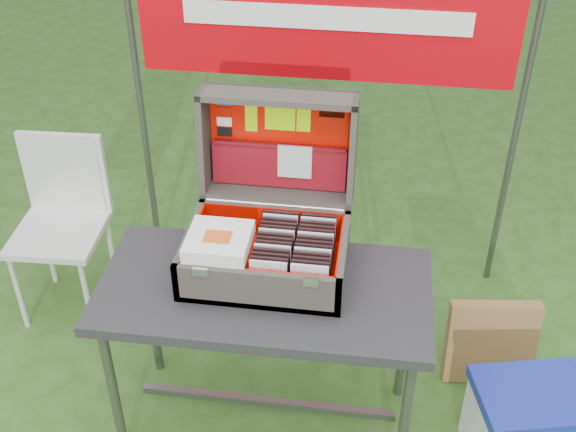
% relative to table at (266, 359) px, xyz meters
% --- Properties ---
extents(table, '(1.15, 0.58, 0.72)m').
position_rel_table_xyz_m(table, '(0.00, 0.00, 0.00)').
color(table, '#2A2A2B').
rests_on(table, ground).
extents(table_top, '(1.15, 0.58, 0.04)m').
position_rel_table_xyz_m(table_top, '(0.00, 0.00, 0.34)').
color(table_top, '#2A2A2B').
rests_on(table_top, ground).
extents(table_leg_fl, '(0.04, 0.04, 0.68)m').
position_rel_table_xyz_m(table_leg_fl, '(-0.51, -0.23, -0.02)').
color(table_leg_fl, '#59595B').
rests_on(table_leg_fl, ground).
extents(table_leg_fr, '(0.04, 0.04, 0.68)m').
position_rel_table_xyz_m(table_leg_fr, '(0.51, -0.23, -0.02)').
color(table_leg_fr, '#59595B').
rests_on(table_leg_fr, ground).
extents(table_leg_bl, '(0.04, 0.04, 0.68)m').
position_rel_table_xyz_m(table_leg_bl, '(-0.51, 0.23, -0.02)').
color(table_leg_bl, '#59595B').
rests_on(table_leg_bl, ground).
extents(table_leg_br, '(0.04, 0.04, 0.68)m').
position_rel_table_xyz_m(table_leg_br, '(0.51, 0.23, -0.02)').
color(table_leg_br, '#59595B').
rests_on(table_leg_br, ground).
extents(table_brace, '(1.00, 0.03, 0.03)m').
position_rel_table_xyz_m(table_brace, '(-0.00, -0.00, -0.24)').
color(table_brace, '#59595B').
rests_on(table_brace, ground).
extents(suitcase, '(0.56, 0.56, 0.54)m').
position_rel_table_xyz_m(suitcase, '(-0.01, 0.14, 0.63)').
color(suitcase, '#5A5147').
rests_on(suitcase, table).
extents(suitcase_base_bottom, '(0.56, 0.40, 0.02)m').
position_rel_table_xyz_m(suitcase_base_bottom, '(-0.01, 0.08, 0.37)').
color(suitcase_base_bottom, '#5A5147').
rests_on(suitcase_base_bottom, table_top).
extents(suitcase_base_wall_front, '(0.56, 0.02, 0.15)m').
position_rel_table_xyz_m(suitcase_base_wall_front, '(-0.01, -0.11, 0.43)').
color(suitcase_base_wall_front, '#5A5147').
rests_on(suitcase_base_wall_front, table_top).
extents(suitcase_base_wall_back, '(0.56, 0.02, 0.15)m').
position_rel_table_xyz_m(suitcase_base_wall_back, '(-0.01, 0.27, 0.43)').
color(suitcase_base_wall_back, '#5A5147').
rests_on(suitcase_base_wall_back, table_top).
extents(suitcase_base_wall_left, '(0.02, 0.40, 0.15)m').
position_rel_table_xyz_m(suitcase_base_wall_left, '(-0.27, 0.08, 0.43)').
color(suitcase_base_wall_left, '#5A5147').
rests_on(suitcase_base_wall_left, table_top).
extents(suitcase_base_wall_right, '(0.02, 0.40, 0.15)m').
position_rel_table_xyz_m(suitcase_base_wall_right, '(0.26, 0.08, 0.43)').
color(suitcase_base_wall_right, '#5A5147').
rests_on(suitcase_base_wall_right, table_top).
extents(suitcase_liner_floor, '(0.51, 0.35, 0.01)m').
position_rel_table_xyz_m(suitcase_liner_floor, '(-0.01, 0.08, 0.38)').
color(suitcase_liner_floor, red).
rests_on(suitcase_liner_floor, suitcase_base_bottom).
extents(suitcase_latch_left, '(0.05, 0.01, 0.03)m').
position_rel_table_xyz_m(suitcase_latch_left, '(-0.19, -0.12, 0.50)').
color(suitcase_latch_left, silver).
rests_on(suitcase_latch_left, suitcase_base_wall_front).
extents(suitcase_latch_right, '(0.05, 0.01, 0.03)m').
position_rel_table_xyz_m(suitcase_latch_right, '(0.17, -0.12, 0.50)').
color(suitcase_latch_right, silver).
rests_on(suitcase_latch_right, suitcase_base_wall_front).
extents(suitcase_hinge, '(0.50, 0.02, 0.02)m').
position_rel_table_xyz_m(suitcase_hinge, '(-0.01, 0.28, 0.51)').
color(suitcase_hinge, silver).
rests_on(suitcase_hinge, suitcase_base_wall_back).
extents(suitcase_lid_back, '(0.56, 0.06, 0.40)m').
position_rel_table_xyz_m(suitcase_lid_back, '(-0.01, 0.43, 0.69)').
color(suitcase_lid_back, '#5A5147').
rests_on(suitcase_lid_back, suitcase_base_wall_back).
extents(suitcase_lid_rim_far, '(0.56, 0.15, 0.03)m').
position_rel_table_xyz_m(suitcase_lid_rim_far, '(-0.01, 0.39, 0.89)').
color(suitcase_lid_rim_far, '#5A5147').
rests_on(suitcase_lid_rim_far, suitcase_lid_back).
extents(suitcase_lid_rim_near, '(0.56, 0.15, 0.03)m').
position_rel_table_xyz_m(suitcase_lid_rim_near, '(-0.01, 0.35, 0.51)').
color(suitcase_lid_rim_near, '#5A5147').
rests_on(suitcase_lid_rim_near, suitcase_lid_back).
extents(suitcase_lid_rim_left, '(0.02, 0.18, 0.41)m').
position_rel_table_xyz_m(suitcase_lid_rim_left, '(-0.27, 0.37, 0.70)').
color(suitcase_lid_rim_left, '#5A5147').
rests_on(suitcase_lid_rim_left, suitcase_lid_back).
extents(suitcase_lid_rim_right, '(0.02, 0.18, 0.41)m').
position_rel_table_xyz_m(suitcase_lid_rim_right, '(0.26, 0.37, 0.70)').
color(suitcase_lid_rim_right, '#5A5147').
rests_on(suitcase_lid_rim_right, suitcase_lid_back).
extents(suitcase_lid_liner, '(0.51, 0.04, 0.35)m').
position_rel_table_xyz_m(suitcase_lid_liner, '(-0.01, 0.42, 0.70)').
color(suitcase_lid_liner, red).
rests_on(suitcase_lid_liner, suitcase_lid_back).
extents(suitcase_liner_wall_front, '(0.51, 0.01, 0.13)m').
position_rel_table_xyz_m(suitcase_liner_wall_front, '(-0.01, -0.10, 0.44)').
color(suitcase_liner_wall_front, red).
rests_on(suitcase_liner_wall_front, suitcase_base_bottom).
extents(suitcase_liner_wall_back, '(0.51, 0.01, 0.13)m').
position_rel_table_xyz_m(suitcase_liner_wall_back, '(-0.01, 0.25, 0.44)').
color(suitcase_liner_wall_back, red).
rests_on(suitcase_liner_wall_back, suitcase_base_bottom).
extents(suitcase_liner_wall_left, '(0.01, 0.35, 0.13)m').
position_rel_table_xyz_m(suitcase_liner_wall_left, '(-0.26, 0.08, 0.44)').
color(suitcase_liner_wall_left, red).
rests_on(suitcase_liner_wall_left, suitcase_base_bottom).
extents(suitcase_liner_wall_right, '(0.01, 0.35, 0.13)m').
position_rel_table_xyz_m(suitcase_liner_wall_right, '(0.25, 0.08, 0.44)').
color(suitcase_liner_wall_right, red).
rests_on(suitcase_liner_wall_right, suitcase_base_bottom).
extents(suitcase_lid_pocket, '(0.49, 0.05, 0.16)m').
position_rel_table_xyz_m(suitcase_lid_pocket, '(-0.01, 0.39, 0.60)').
color(suitcase_lid_pocket, maroon).
rests_on(suitcase_lid_pocket, suitcase_lid_liner).
extents(suitcase_pocket_edge, '(0.48, 0.02, 0.02)m').
position_rel_table_xyz_m(suitcase_pocket_edge, '(-0.01, 0.39, 0.68)').
color(suitcase_pocket_edge, maroon).
rests_on(suitcase_pocket_edge, suitcase_lid_pocket).
extents(suitcase_pocket_cd, '(0.12, 0.02, 0.12)m').
position_rel_table_xyz_m(suitcase_pocket_cd, '(0.05, 0.38, 0.64)').
color(suitcase_pocket_cd, silver).
rests_on(suitcase_pocket_cd, suitcase_lid_pocket).
extents(lid_sticker_cc_a, '(0.05, 0.01, 0.03)m').
position_rel_table_xyz_m(lid_sticker_cc_a, '(-0.21, 0.43, 0.84)').
color(lid_sticker_cc_a, '#1933B2').
rests_on(lid_sticker_cc_a, suitcase_lid_liner).
extents(lid_sticker_cc_b, '(0.05, 0.01, 0.03)m').
position_rel_table_xyz_m(lid_sticker_cc_b, '(-0.21, 0.42, 0.80)').
color(lid_sticker_cc_b, '#A50E00').
rests_on(lid_sticker_cc_b, suitcase_lid_liner).
extents(lid_sticker_cc_c, '(0.05, 0.01, 0.03)m').
position_rel_table_xyz_m(lid_sticker_cc_c, '(-0.21, 0.42, 0.76)').
color(lid_sticker_cc_c, white).
rests_on(lid_sticker_cc_c, suitcase_lid_liner).
extents(lid_sticker_cc_d, '(0.05, 0.01, 0.03)m').
position_rel_table_xyz_m(lid_sticker_cc_d, '(-0.21, 0.41, 0.72)').
color(lid_sticker_cc_d, black).
rests_on(lid_sticker_cc_d, suitcase_lid_liner).
extents(lid_card_neon_tall, '(0.04, 0.01, 0.11)m').
position_rel_table_xyz_m(lid_card_neon_tall, '(-0.11, 0.42, 0.78)').
color(lid_card_neon_tall, '#A5E702').
rests_on(lid_card_neon_tall, suitcase_lid_liner).
extents(lid_card_neon_main, '(0.11, 0.01, 0.08)m').
position_rel_table_xyz_m(lid_card_neon_main, '(-0.01, 0.42, 0.78)').
color(lid_card_neon_main, '#A5E702').
rests_on(lid_card_neon_main, suitcase_lid_liner).
extents(lid_card_neon_small, '(0.05, 0.01, 0.08)m').
position_rel_table_xyz_m(lid_card_neon_small, '(0.08, 0.42, 0.78)').
color(lid_card_neon_small, '#A5E702').
rests_on(lid_card_neon_small, suitcase_lid_liner).
extents(lid_sticker_band, '(0.10, 0.01, 0.10)m').
position_rel_table_xyz_m(lid_sticker_band, '(0.18, 0.42, 0.78)').
color(lid_sticker_band, '#A50E00').
rests_on(lid_sticker_band, suitcase_lid_liner).
extents(lid_sticker_band_bar, '(0.09, 0.00, 0.02)m').
position_rel_table_xyz_m(lid_sticker_band_bar, '(0.18, 0.42, 0.81)').
color(lid_sticker_band_bar, black).
rests_on(lid_sticker_band_bar, suitcase_lid_liner).
extents(cd_left_0, '(0.12, 0.01, 0.14)m').
position_rel_table_xyz_m(cd_left_0, '(0.03, -0.07, 0.46)').
color(cd_left_0, silver).
rests_on(cd_left_0, suitcase_liner_floor).
extents(cd_left_1, '(0.12, 0.01, 0.14)m').
position_rel_table_xyz_m(cd_left_1, '(0.03, -0.05, 0.46)').
color(cd_left_1, black).
rests_on(cd_left_1, suitcase_liner_floor).
extents(cd_left_2, '(0.12, 0.01, 0.14)m').
position_rel_table_xyz_m(cd_left_2, '(0.03, -0.03, 0.46)').
color(cd_left_2, black).
rests_on(cd_left_2, suitcase_liner_floor).
extents(cd_left_3, '(0.12, 0.01, 0.14)m').
position_rel_table_xyz_m(cd_left_3, '(0.03, -0.01, 0.46)').
color(cd_left_3, black).
rests_on(cd_left_3, suitcase_liner_floor).
extents(cd_left_4, '(0.12, 0.01, 0.14)m').
position_rel_table_xyz_m(cd_left_4, '(0.03, 0.01, 0.46)').
color(cd_left_4, silver).
rests_on(cd_left_4, suitcase_liner_floor).
extents(cd_left_5, '(0.12, 0.01, 0.14)m').
position_rel_table_xyz_m(cd_left_5, '(0.03, 0.03, 0.46)').
color(cd_left_5, black).
rests_on(cd_left_5, suitcase_liner_floor).
extents(cd_left_6, '(0.12, 0.01, 0.14)m').
position_rel_table_xyz_m(cd_left_6, '(0.03, 0.06, 0.46)').
color(cd_left_6, black).
rests_on(cd_left_6, suitcase_liner_floor).
extents(cd_left_7, '(0.12, 0.01, 0.14)m').
position_rel_table_xyz_m(cd_left_7, '(0.03, 0.08, 0.46)').
color(cd_left_7, black).
rests_on(cd_left_7, suitcase_liner_floor).
extents(cd_left_8, '(0.12, 0.01, 0.14)m').
position_rel_table_xyz_m(cd_left_8, '(0.03, 0.10, 0.46)').
color(cd_left_8, silver).
rests_on(cd_left_8, suitcase_liner_floor).
extents(cd_left_9, '(0.12, 0.01, 0.14)m').
position_rel_table_xyz_m(cd_left_9, '(0.03, 0.12, 0.46)').
color(cd_left_9, black).
rests_on(cd_left_9, suitcase_liner_floor).
extents(cd_left_10, '(0.12, 0.01, 0.14)m').
position_rel_table_xyz_m(cd_left_10, '(0.03, 0.14, 0.46)').
color(cd_left_10, black).
rests_on(cd_left_10, suitcase_liner_floor).
extents(cd_left_11, '(0.12, 0.01, 0.14)m').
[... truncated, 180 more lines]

